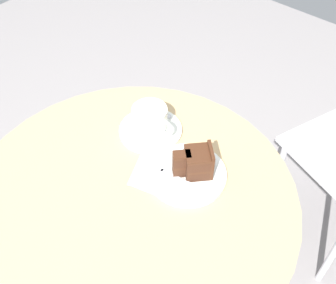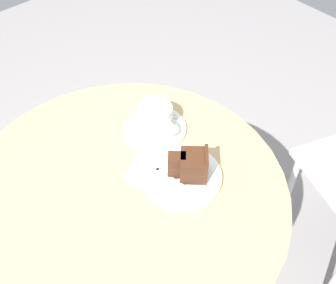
{
  "view_description": "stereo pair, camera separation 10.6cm",
  "coord_description": "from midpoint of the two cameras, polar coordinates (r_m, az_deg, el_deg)",
  "views": [
    {
      "loc": [
        0.44,
        -0.39,
        1.52
      ],
      "look_at": [
        -0.02,
        0.16,
        0.74
      ],
      "focal_mm": 45.0,
      "sensor_mm": 36.0,
      "label": 1
    },
    {
      "loc": [
        0.52,
        -0.31,
        1.52
      ],
      "look_at": [
        -0.02,
        0.16,
        0.74
      ],
      "focal_mm": 45.0,
      "sensor_mm": 36.0,
      "label": 2
    }
  ],
  "objects": [
    {
      "name": "cake_slice",
      "position": [
        1.0,
        0.81,
        -2.95
      ],
      "size": [
        0.1,
        0.1,
        0.08
      ],
      "rotation": [
        0.0,
        0.0,
        3.95
      ],
      "color": "#422619",
      "rests_on": "cake_plate"
    },
    {
      "name": "teaspoon",
      "position": [
        1.17,
        -3.87,
        3.42
      ],
      "size": [
        0.08,
        0.07,
        0.0
      ],
      "rotation": [
        0.0,
        0.0,
        0.69
      ],
      "color": "silver",
      "rests_on": "saucer"
    },
    {
      "name": "saucer",
      "position": [
        1.14,
        -5.03,
        1.48
      ],
      "size": [
        0.17,
        0.17,
        0.01
      ],
      "color": "silver",
      "rests_on": "cafe_table"
    },
    {
      "name": "cafe_table",
      "position": [
        1.11,
        -7.49,
        -10.73
      ],
      "size": [
        0.8,
        0.8,
        0.7
      ],
      "color": "tan",
      "rests_on": "ground"
    },
    {
      "name": "napkin",
      "position": [
        1.05,
        -2.92,
        -4.12
      ],
      "size": [
        0.21,
        0.2,
        0.0
      ],
      "rotation": [
        0.0,
        0.0,
        3.41
      ],
      "color": "beige",
      "rests_on": "cafe_table"
    },
    {
      "name": "cake_plate",
      "position": [
        1.03,
        -0.31,
        -4.55
      ],
      "size": [
        0.19,
        0.19,
        0.01
      ],
      "color": "silver",
      "rests_on": "cafe_table"
    },
    {
      "name": "coffee_cup",
      "position": [
        1.12,
        -5.11,
        3.13
      ],
      "size": [
        0.13,
        0.09,
        0.06
      ],
      "color": "silver",
      "rests_on": "saucer"
    },
    {
      "name": "fork",
      "position": [
        1.02,
        -2.91,
        -4.47
      ],
      "size": [
        0.15,
        0.04,
        0.0
      ],
      "rotation": [
        0.0,
        0.0,
        3.29
      ],
      "color": "silver",
      "rests_on": "cake_plate"
    }
  ]
}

